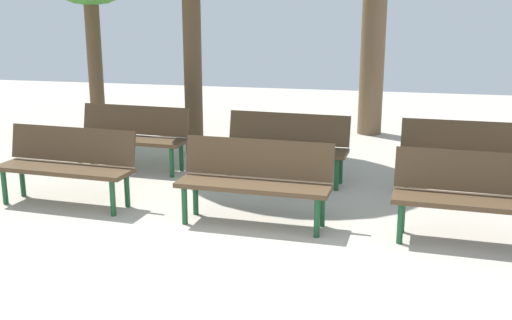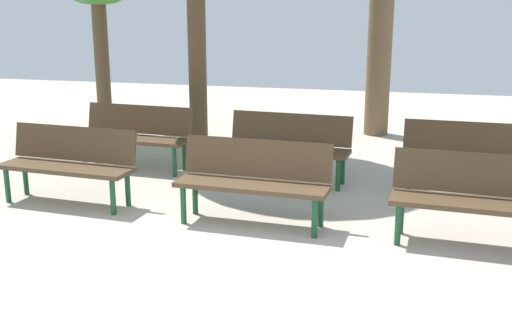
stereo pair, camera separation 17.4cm
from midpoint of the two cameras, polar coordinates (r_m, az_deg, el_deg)
ground_plane at (r=5.17m, az=-6.25°, el=-11.53°), size 24.00×24.00×0.00m
bench_r0_c0 at (r=7.33m, az=-17.83°, el=-0.13°), size 1.63×0.59×0.87m
bench_r0_c1 at (r=6.36m, az=-0.87°, el=-1.58°), size 1.62×0.55×0.87m
bench_r0_c2 at (r=6.18m, az=19.28°, el=-2.90°), size 1.63×0.58×0.87m
bench_r1_c0 at (r=8.67m, az=-12.07°, el=2.42°), size 1.63×0.59×0.87m
bench_r1_c1 at (r=7.90m, az=2.20°, el=1.57°), size 1.63×0.58×0.87m
bench_r1_c2 at (r=7.77m, az=18.54°, el=0.61°), size 1.61×0.53×0.87m
tree_2 at (r=10.93m, az=10.33°, el=9.49°), size 0.42×0.42×2.73m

